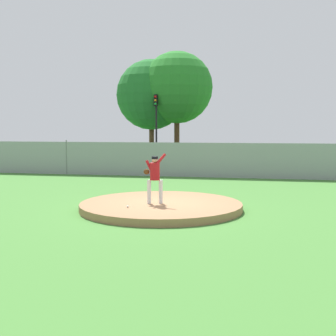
{
  "coord_description": "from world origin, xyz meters",
  "views": [
    {
      "loc": [
        3.11,
        -14.29,
        2.76
      ],
      "look_at": [
        -0.01,
        1.27,
        1.3
      ],
      "focal_mm": 46.84,
      "sensor_mm": 36.0,
      "label": 1
    }
  ],
  "objects_px": {
    "traffic_cone_orange": "(209,166)",
    "parked_car_red": "(239,158)",
    "pitcher_youth": "(155,174)",
    "parked_car_slate": "(302,159)",
    "baseball": "(128,207)",
    "traffic_light_near": "(156,117)",
    "parked_car_white": "(92,156)"
  },
  "relations": [
    {
      "from": "traffic_cone_orange",
      "to": "parked_car_red",
      "type": "bearing_deg",
      "value": -5.0
    },
    {
      "from": "pitcher_youth",
      "to": "parked_car_slate",
      "type": "relative_size",
      "value": 0.35
    },
    {
      "from": "pitcher_youth",
      "to": "baseball",
      "type": "bearing_deg",
      "value": -125.54
    },
    {
      "from": "baseball",
      "to": "traffic_light_near",
      "type": "distance_m",
      "value": 20.53
    },
    {
      "from": "traffic_cone_orange",
      "to": "traffic_light_near",
      "type": "bearing_deg",
      "value": 136.52
    },
    {
      "from": "parked_car_slate",
      "to": "parked_car_white",
      "type": "bearing_deg",
      "value": 177.09
    },
    {
      "from": "parked_car_slate",
      "to": "traffic_cone_orange",
      "type": "height_order",
      "value": "parked_car_slate"
    },
    {
      "from": "baseball",
      "to": "traffic_cone_orange",
      "type": "distance_m",
      "value": 15.63
    },
    {
      "from": "baseball",
      "to": "parked_car_slate",
      "type": "relative_size",
      "value": 0.02
    },
    {
      "from": "baseball",
      "to": "parked_car_red",
      "type": "relative_size",
      "value": 0.02
    },
    {
      "from": "parked_car_red",
      "to": "parked_car_slate",
      "type": "height_order",
      "value": "parked_car_slate"
    },
    {
      "from": "pitcher_youth",
      "to": "parked_car_red",
      "type": "distance_m",
      "value": 14.68
    },
    {
      "from": "parked_car_red",
      "to": "traffic_cone_orange",
      "type": "relative_size",
      "value": 8.55
    },
    {
      "from": "baseball",
      "to": "parked_car_white",
      "type": "height_order",
      "value": "parked_car_white"
    },
    {
      "from": "parked_car_red",
      "to": "parked_car_white",
      "type": "height_order",
      "value": "parked_car_white"
    },
    {
      "from": "parked_car_slate",
      "to": "traffic_light_near",
      "type": "xyz_separation_m",
      "value": [
        -10.42,
        4.79,
        2.78
      ]
    },
    {
      "from": "traffic_light_near",
      "to": "parked_car_white",
      "type": "bearing_deg",
      "value": -132.24
    },
    {
      "from": "parked_car_slate",
      "to": "traffic_cone_orange",
      "type": "bearing_deg",
      "value": 175.55
    },
    {
      "from": "parked_car_red",
      "to": "traffic_cone_orange",
      "type": "distance_m",
      "value": 2.06
    },
    {
      "from": "pitcher_youth",
      "to": "parked_car_white",
      "type": "relative_size",
      "value": 0.38
    },
    {
      "from": "baseball",
      "to": "parked_car_red",
      "type": "distance_m",
      "value": 15.71
    },
    {
      "from": "parked_car_red",
      "to": "parked_car_slate",
      "type": "bearing_deg",
      "value": -4.17
    },
    {
      "from": "parked_car_red",
      "to": "parked_car_white",
      "type": "bearing_deg",
      "value": 177.57
    },
    {
      "from": "pitcher_youth",
      "to": "traffic_cone_orange",
      "type": "height_order",
      "value": "pitcher_youth"
    },
    {
      "from": "parked_car_red",
      "to": "traffic_light_near",
      "type": "xyz_separation_m",
      "value": [
        -6.55,
        4.51,
        2.77
      ]
    },
    {
      "from": "parked_car_slate",
      "to": "parked_car_white",
      "type": "relative_size",
      "value": 1.09
    },
    {
      "from": "parked_car_red",
      "to": "traffic_light_near",
      "type": "height_order",
      "value": "traffic_light_near"
    },
    {
      "from": "pitcher_youth",
      "to": "traffic_light_near",
      "type": "distance_m",
      "value": 19.63
    },
    {
      "from": "baseball",
      "to": "traffic_light_near",
      "type": "height_order",
      "value": "traffic_light_near"
    },
    {
      "from": "pitcher_youth",
      "to": "parked_car_white",
      "type": "xyz_separation_m",
      "value": [
        -7.99,
        14.93,
        -0.4
      ]
    },
    {
      "from": "pitcher_youth",
      "to": "traffic_light_near",
      "type": "relative_size",
      "value": 0.32
    },
    {
      "from": "baseball",
      "to": "traffic_cone_orange",
      "type": "bearing_deg",
      "value": 86.56
    }
  ]
}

